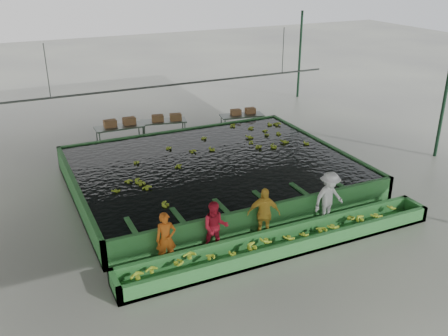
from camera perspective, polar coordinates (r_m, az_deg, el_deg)
name	(u,v)px	position (r m, az deg, el deg)	size (l,w,h in m)	color
ground	(230,199)	(17.50, 0.70, -3.59)	(80.00, 80.00, 0.00)	gray
shed_roof	(231,56)	(15.90, 0.79, 12.72)	(20.00, 22.00, 0.04)	gray
shed_posts	(230,132)	(16.53, 0.74, 4.17)	(20.00, 22.00, 5.00)	#13301D
flotation_tank	(213,172)	(18.55, -1.31, -0.46)	(10.00, 8.00, 0.90)	#2D7131
tank_water	(212,162)	(18.39, -1.32, 0.68)	(9.70, 7.70, 0.00)	black
sorting_trough	(284,242)	(14.64, 6.91, -8.43)	(10.00, 1.00, 0.50)	#2D7131
cableway_rail	(177,84)	(20.83, -5.34, 9.50)	(0.08, 0.08, 14.00)	#59605B
rail_hanger_left	(47,71)	(19.54, -19.58, 10.39)	(0.04, 0.04, 2.00)	#59605B
rail_hanger_right	(283,51)	(22.77, 6.77, 13.18)	(0.04, 0.04, 2.00)	#59605B
worker_a	(166,239)	(13.77, -6.65, -8.05)	(0.57, 0.37, 1.55)	#C45715
worker_b	(215,227)	(14.22, -1.00, -6.79)	(0.76, 0.59, 1.56)	red
worker_c	(264,214)	(14.82, 4.56, -5.28)	(0.99, 0.41, 1.68)	gold
worker_d	(329,198)	(15.98, 11.90, -3.37)	(1.13, 0.65, 1.75)	silver
packing_table_left	(120,137)	(22.59, -11.78, 3.53)	(2.12, 0.85, 0.96)	#59605B
packing_table_mid	(164,130)	(23.18, -6.86, 4.32)	(2.04, 0.81, 0.93)	#59605B
packing_table_right	(242,124)	(23.89, 2.02, 5.04)	(2.03, 0.81, 0.92)	#59605B
box_stack_left	(120,125)	(22.53, -11.80, 4.78)	(1.39, 0.38, 0.30)	#90623B
box_stack_mid	(167,121)	(23.00, -6.55, 5.40)	(1.34, 0.37, 0.29)	#90623B
box_stack_right	(243,114)	(23.86, 2.19, 6.18)	(1.20, 0.33, 0.26)	#90623B
floating_bananas	(204,155)	(19.07, -2.30, 1.51)	(8.13, 5.54, 0.11)	#93B323
trough_bananas	(285,238)	(14.56, 6.94, -7.93)	(8.31, 0.55, 0.11)	#93B323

